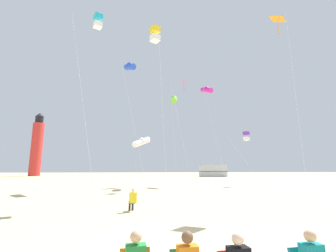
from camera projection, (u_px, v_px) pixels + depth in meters
kite_flyer_standing at (133, 199)px, 11.88m from camera, size 0.44×0.56×1.16m
kite_diamond_rainbow at (184, 86)px, 26.60m from camera, size 2.28×2.28×12.08m
kite_tube_blue at (130, 67)px, 26.49m from camera, size 2.95×3.40×14.19m
kite_box_violet at (246, 136)px, 29.81m from camera, size 3.40×3.26×6.73m
kite_tube_white at (142, 142)px, 27.69m from camera, size 2.41×2.40×5.91m
kite_box_cyan at (98, 22)px, 18.92m from camera, size 2.69×2.20×14.48m
kite_tube_magenta at (207, 90)px, 32.62m from camera, size 3.13×3.33×13.61m
kite_box_gold at (155, 35)px, 17.33m from camera, size 1.35×1.35×12.53m
kite_tube_lime at (174, 100)px, 29.08m from camera, size 1.12×2.58×11.22m
kite_diamond_orange at (279, 27)px, 15.62m from camera, size 1.53×1.53×12.29m
lighthouse_distant at (37, 146)px, 61.92m from camera, size 2.80×2.80×16.80m
rv_van_silver at (213, 171)px, 55.87m from camera, size 6.59×2.79×2.80m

